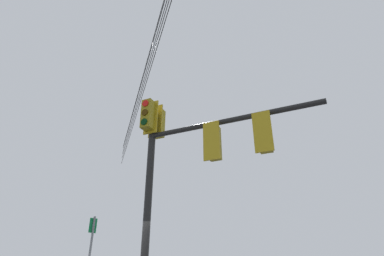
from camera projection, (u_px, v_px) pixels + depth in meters
name	position (u px, v px, depth m)	size (l,w,h in m)	color
signal_mast_assembly	(183.00, 151.00, 8.01)	(4.54, 2.68, 5.97)	black
overhead_wire_span	(153.00, 48.00, 11.42)	(6.23, 23.31, 1.56)	black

